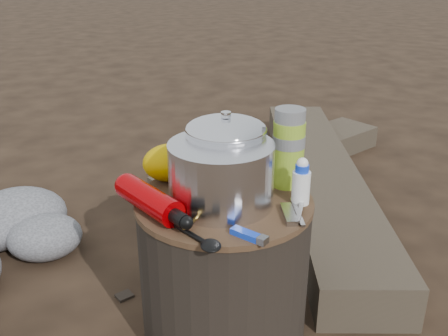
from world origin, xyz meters
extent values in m
plane|color=#2E2016|center=(0.00, 0.00, 0.00)|extent=(60.00, 60.00, 0.00)
cylinder|color=black|center=(0.00, 0.00, 0.20)|extent=(0.43, 0.43, 0.40)
cube|color=#403629|center=(0.58, 0.71, 0.07)|extent=(0.69, 1.71, 0.14)
cube|color=#403629|center=(0.50, 1.01, 0.05)|extent=(1.24, 0.77, 0.11)
cylinder|color=silver|center=(-0.01, -0.02, 0.47)|extent=(0.25, 0.25, 0.15)
cylinder|color=silver|center=(0.02, 0.05, 0.49)|extent=(0.19, 0.19, 0.19)
cylinder|color=#95BC2C|center=(0.18, 0.04, 0.50)|extent=(0.08, 0.08, 0.20)
cylinder|color=black|center=(0.12, 0.14, 0.45)|extent=(0.07, 0.07, 0.11)
ellipsoid|color=#D7A600|center=(-0.11, 0.15, 0.45)|extent=(0.14, 0.12, 0.10)
cube|color=#0F1051|center=(0.01, 0.18, 0.47)|extent=(0.12, 0.04, 0.14)
cube|color=blue|center=(0.00, -0.18, 0.41)|extent=(0.07, 0.08, 0.02)
cube|color=#A1A1A5|center=(0.12, -0.12, 0.40)|extent=(0.04, 0.09, 0.01)
cylinder|color=white|center=(0.17, -0.06, 0.45)|extent=(0.04, 0.04, 0.10)
camera|label=1|loc=(-0.26, -1.07, 0.95)|focal=40.63mm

